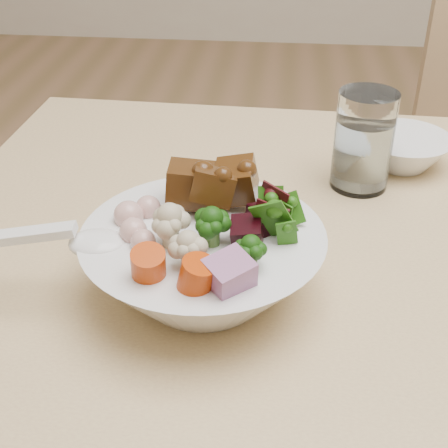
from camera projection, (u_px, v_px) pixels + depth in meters
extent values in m
cylinder|color=#DEBF82|center=(99.00, 284.00, 1.22)|extent=(0.05, 0.05, 0.64)
cylinder|color=tan|center=(436.00, 357.00, 1.20)|extent=(0.03, 0.03, 0.42)
cylinder|color=tan|center=(404.00, 251.00, 1.49)|extent=(0.03, 0.03, 0.42)
sphere|color=black|center=(212.00, 232.00, 0.58)|extent=(0.04, 0.04, 0.04)
sphere|color=beige|center=(170.00, 231.00, 0.58)|extent=(0.04, 0.04, 0.04)
cube|color=black|center=(266.00, 221.00, 0.61)|extent=(0.04, 0.04, 0.03)
cube|color=#935985|center=(229.00, 275.00, 0.53)|extent=(0.05, 0.05, 0.04)
cylinder|color=#C33105|center=(148.00, 267.00, 0.54)|extent=(0.04, 0.04, 0.03)
sphere|color=#D59F95|center=(133.00, 231.00, 0.60)|extent=(0.03, 0.03, 0.03)
ellipsoid|color=white|center=(98.00, 243.00, 0.59)|extent=(0.06, 0.05, 0.02)
cube|color=white|center=(20.00, 236.00, 0.59)|extent=(0.11, 0.03, 0.03)
cylinder|color=silver|center=(363.00, 141.00, 0.79)|extent=(0.07, 0.07, 0.13)
cylinder|color=silver|center=(362.00, 152.00, 0.80)|extent=(0.06, 0.06, 0.09)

